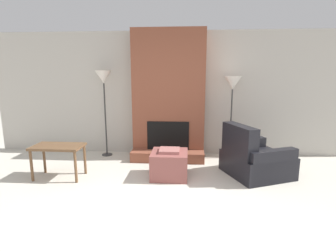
{
  "coord_description": "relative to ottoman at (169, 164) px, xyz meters",
  "views": [
    {
      "loc": [
        0.38,
        -2.76,
        1.72
      ],
      "look_at": [
        0.0,
        2.42,
        0.69
      ],
      "focal_mm": 28.0,
      "sensor_mm": 36.0,
      "label": 1
    }
  ],
  "objects": [
    {
      "name": "wall_back",
      "position": [
        -0.1,
        1.42,
        1.07
      ],
      "size": [
        7.72,
        0.06,
        2.6
      ],
      "primitive_type": "cube",
      "color": "#BCB7AD",
      "rests_on": "ground_plane"
    },
    {
      "name": "ottoman",
      "position": [
        0.0,
        0.0,
        0.0
      ],
      "size": [
        0.61,
        0.6,
        0.49
      ],
      "color": "#8C4C47",
      "rests_on": "ground_plane"
    },
    {
      "name": "floor_lamp_right",
      "position": [
        1.18,
        1.12,
        1.25
      ],
      "size": [
        0.34,
        0.34,
        1.68
      ],
      "color": "#333333",
      "rests_on": "ground_plane"
    },
    {
      "name": "ground_plane",
      "position": [
        -0.1,
        -1.46,
        -0.23
      ],
      "size": [
        24.0,
        24.0,
        0.0
      ],
      "primitive_type": "plane",
      "color": "beige"
    },
    {
      "name": "floor_lamp_left",
      "position": [
        -1.43,
        1.12,
        1.35
      ],
      "size": [
        0.34,
        0.34,
        1.79
      ],
      "color": "#333333",
      "rests_on": "ground_plane"
    },
    {
      "name": "side_table",
      "position": [
        -1.85,
        -0.16,
        0.25
      ],
      "size": [
        0.82,
        0.47,
        0.56
      ],
      "color": "brown",
      "rests_on": "ground_plane"
    },
    {
      "name": "armchair",
      "position": [
        1.43,
        0.18,
        0.04
      ],
      "size": [
        1.24,
        1.23,
        0.9
      ],
      "rotation": [
        0.0,
        0.0,
        1.97
      ],
      "color": "black",
      "rests_on": "ground_plane"
    },
    {
      "name": "fireplace",
      "position": [
        -0.1,
        1.16,
        1.0
      ],
      "size": [
        1.46,
        0.74,
        2.6
      ],
      "color": "brown",
      "rests_on": "ground_plane"
    }
  ]
}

